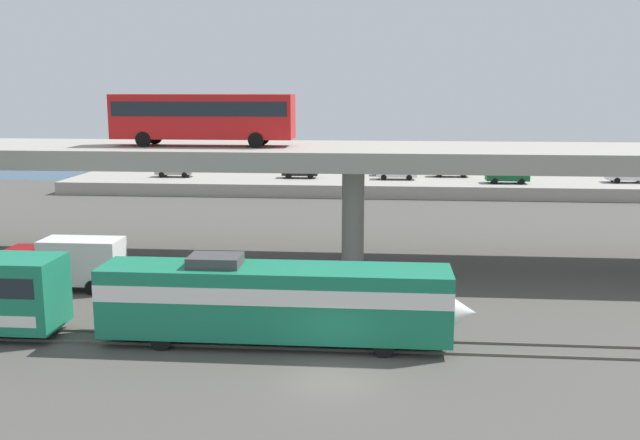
{
  "coord_description": "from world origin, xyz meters",
  "views": [
    {
      "loc": [
        1.98,
        -27.9,
        11.89
      ],
      "look_at": [
        -2.21,
        19.77,
        2.97
      ],
      "focal_mm": 40.59,
      "sensor_mm": 36.0,
      "label": 1
    }
  ],
  "objects_px": {
    "transit_bus_on_overpass": "(203,115)",
    "service_truck_west": "(68,262)",
    "parked_car_1": "(451,170)",
    "parked_car_3": "(508,176)",
    "parked_car_5": "(628,176)",
    "parked_car_2": "(300,171)",
    "parked_car_4": "(174,170)",
    "parked_car_6": "(393,169)",
    "train_locomotive": "(292,299)",
    "parked_car_0": "(397,173)"
  },
  "relations": [
    {
      "from": "parked_car_1",
      "to": "parked_car_6",
      "type": "distance_m",
      "value": 6.8
    },
    {
      "from": "parked_car_0",
      "to": "parked_car_5",
      "type": "relative_size",
      "value": 1.01
    },
    {
      "from": "train_locomotive",
      "to": "parked_car_4",
      "type": "height_order",
      "value": "train_locomotive"
    },
    {
      "from": "parked_car_6",
      "to": "parked_car_5",
      "type": "bearing_deg",
      "value": 170.74
    },
    {
      "from": "train_locomotive",
      "to": "parked_car_1",
      "type": "height_order",
      "value": "train_locomotive"
    },
    {
      "from": "parked_car_4",
      "to": "parked_car_6",
      "type": "height_order",
      "value": "same"
    },
    {
      "from": "transit_bus_on_overpass",
      "to": "parked_car_4",
      "type": "height_order",
      "value": "transit_bus_on_overpass"
    },
    {
      "from": "service_truck_west",
      "to": "parked_car_5",
      "type": "distance_m",
      "value": 61.25
    },
    {
      "from": "parked_car_3",
      "to": "parked_car_6",
      "type": "distance_m",
      "value": 13.72
    },
    {
      "from": "transit_bus_on_overpass",
      "to": "parked_car_1",
      "type": "height_order",
      "value": "transit_bus_on_overpass"
    },
    {
      "from": "parked_car_1",
      "to": "parked_car_2",
      "type": "relative_size",
      "value": 1.09
    },
    {
      "from": "parked_car_4",
      "to": "parked_car_6",
      "type": "bearing_deg",
      "value": 8.05
    },
    {
      "from": "service_truck_west",
      "to": "parked_car_4",
      "type": "relative_size",
      "value": 1.56
    },
    {
      "from": "parked_car_2",
      "to": "service_truck_west",
      "type": "bearing_deg",
      "value": 78.02
    },
    {
      "from": "transit_bus_on_overpass",
      "to": "parked_car_2",
      "type": "height_order",
      "value": "transit_bus_on_overpass"
    },
    {
      "from": "parked_car_5",
      "to": "transit_bus_on_overpass",
      "type": "bearing_deg",
      "value": -138.63
    },
    {
      "from": "parked_car_5",
      "to": "parked_car_3",
      "type": "bearing_deg",
      "value": -172.33
    },
    {
      "from": "transit_bus_on_overpass",
      "to": "service_truck_west",
      "type": "bearing_deg",
      "value": -131.67
    },
    {
      "from": "parked_car_3",
      "to": "parked_car_4",
      "type": "xyz_separation_m",
      "value": [
        -37.73,
        2.37,
        -0.0
      ]
    },
    {
      "from": "service_truck_west",
      "to": "parked_car_5",
      "type": "height_order",
      "value": "service_truck_west"
    },
    {
      "from": "parked_car_3",
      "to": "parked_car_5",
      "type": "distance_m",
      "value": 13.34
    },
    {
      "from": "parked_car_1",
      "to": "parked_car_4",
      "type": "height_order",
      "value": "same"
    },
    {
      "from": "parked_car_6",
      "to": "train_locomotive",
      "type": "bearing_deg",
      "value": 84.42
    },
    {
      "from": "train_locomotive",
      "to": "parked_car_1",
      "type": "xyz_separation_m",
      "value": [
        12.0,
        52.95,
        -0.02
      ]
    },
    {
      "from": "parked_car_0",
      "to": "parked_car_5",
      "type": "xyz_separation_m",
      "value": [
        25.18,
        -0.51,
        0.0
      ]
    },
    {
      "from": "train_locomotive",
      "to": "parked_car_6",
      "type": "height_order",
      "value": "train_locomotive"
    },
    {
      "from": "parked_car_1",
      "to": "parked_car_2",
      "type": "xyz_separation_m",
      "value": [
        -17.39,
        -2.68,
        -0.0
      ]
    },
    {
      "from": "service_truck_west",
      "to": "parked_car_0",
      "type": "height_order",
      "value": "service_truck_west"
    },
    {
      "from": "transit_bus_on_overpass",
      "to": "parked_car_4",
      "type": "relative_size",
      "value": 2.75
    },
    {
      "from": "parked_car_1",
      "to": "parked_car_3",
      "type": "xyz_separation_m",
      "value": [
        5.6,
        -5.29,
        0.0
      ]
    },
    {
      "from": "parked_car_2",
      "to": "parked_car_4",
      "type": "bearing_deg",
      "value": 0.99
    },
    {
      "from": "service_truck_west",
      "to": "parked_car_3",
      "type": "height_order",
      "value": "service_truck_west"
    },
    {
      "from": "transit_bus_on_overpass",
      "to": "parked_car_0",
      "type": "height_order",
      "value": "transit_bus_on_overpass"
    },
    {
      "from": "parked_car_1",
      "to": "parked_car_2",
      "type": "height_order",
      "value": "same"
    },
    {
      "from": "parked_car_6",
      "to": "parked_car_0",
      "type": "bearing_deg",
      "value": 96.22
    },
    {
      "from": "train_locomotive",
      "to": "parked_car_4",
      "type": "distance_m",
      "value": 53.92
    },
    {
      "from": "parked_car_2",
      "to": "parked_car_4",
      "type": "height_order",
      "value": "same"
    },
    {
      "from": "parked_car_2",
      "to": "parked_car_5",
      "type": "relative_size",
      "value": 0.9
    },
    {
      "from": "service_truck_west",
      "to": "parked_car_4",
      "type": "xyz_separation_m",
      "value": [
        -5.78,
        41.95,
        0.54
      ]
    },
    {
      "from": "parked_car_1",
      "to": "parked_car_5",
      "type": "distance_m",
      "value": 19.14
    },
    {
      "from": "transit_bus_on_overpass",
      "to": "parked_car_0",
      "type": "relative_size",
      "value": 2.63
    },
    {
      "from": "transit_bus_on_overpass",
      "to": "service_truck_west",
      "type": "xyz_separation_m",
      "value": [
        -6.53,
        -7.34,
        -8.35
      ]
    },
    {
      "from": "parked_car_3",
      "to": "parked_car_4",
      "type": "distance_m",
      "value": 37.8
    },
    {
      "from": "transit_bus_on_overpass",
      "to": "parked_car_6",
      "type": "xyz_separation_m",
      "value": [
        13.05,
        38.19,
        -7.81
      ]
    },
    {
      "from": "parked_car_5",
      "to": "parked_car_2",
      "type": "bearing_deg",
      "value": 178.67
    },
    {
      "from": "parked_car_1",
      "to": "parked_car_5",
      "type": "relative_size",
      "value": 0.99
    },
    {
      "from": "parked_car_3",
      "to": "parked_car_4",
      "type": "bearing_deg",
      "value": -3.59
    },
    {
      "from": "train_locomotive",
      "to": "parked_car_6",
      "type": "bearing_deg",
      "value": 84.42
    },
    {
      "from": "parked_car_0",
      "to": "service_truck_west",
      "type": "bearing_deg",
      "value": 64.49
    },
    {
      "from": "service_truck_west",
      "to": "parked_car_6",
      "type": "bearing_deg",
      "value": -113.27
    }
  ]
}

